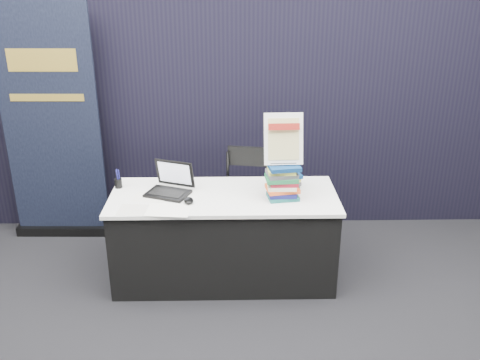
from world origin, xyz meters
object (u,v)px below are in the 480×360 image
(book_stack_tall, at_px, (283,182))
(info_sign, at_px, (284,140))
(book_stack_short, at_px, (287,180))
(stacking_chair, at_px, (253,202))
(laptop, at_px, (168,186))
(pullup_banner, at_px, (53,140))
(display_table, at_px, (224,236))

(book_stack_tall, relative_size, info_sign, 0.69)
(book_stack_short, xyz_separation_m, stacking_chair, (-0.27, 0.14, -0.26))
(book_stack_short, relative_size, stacking_chair, 0.25)
(laptop, xyz_separation_m, book_stack_short, (0.96, 0.10, -0.00))
(book_stack_tall, xyz_separation_m, pullup_banner, (-2.01, 0.85, 0.07))
(stacking_chair, bearing_deg, book_stack_short, -17.38)
(laptop, distance_m, pullup_banner, 1.34)
(laptop, relative_size, stacking_chair, 0.39)
(pullup_banner, bearing_deg, info_sign, -20.90)
(book_stack_short, xyz_separation_m, pullup_banner, (-2.07, 0.63, 0.15))
(book_stack_tall, height_order, pullup_banner, pullup_banner)
(display_table, height_order, pullup_banner, pullup_banner)
(laptop, height_order, info_sign, info_sign)
(book_stack_tall, xyz_separation_m, book_stack_short, (0.06, 0.22, -0.08))
(pullup_banner, distance_m, stacking_chair, 1.91)
(book_stack_tall, relative_size, book_stack_short, 1.14)
(book_stack_tall, bearing_deg, info_sign, 90.00)
(book_stack_short, bearing_deg, info_sign, -106.78)
(display_table, relative_size, book_stack_tall, 6.49)
(pullup_banner, xyz_separation_m, stacking_chair, (1.79, -0.49, -0.41))
(display_table, bearing_deg, laptop, 173.67)
(display_table, height_order, stacking_chair, stacking_chair)
(book_stack_short, bearing_deg, stacking_chair, 152.69)
(book_stack_short, bearing_deg, display_table, -163.62)
(display_table, relative_size, book_stack_short, 7.39)
(info_sign, bearing_deg, pullup_banner, 155.75)
(display_table, distance_m, info_sign, 0.96)
(book_stack_tall, bearing_deg, stacking_chair, 120.58)
(pullup_banner, bearing_deg, book_stack_tall, -21.64)
(book_stack_short, bearing_deg, book_stack_tall, -104.56)
(info_sign, bearing_deg, laptop, 172.38)
(display_table, height_order, book_stack_short, book_stack_short)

